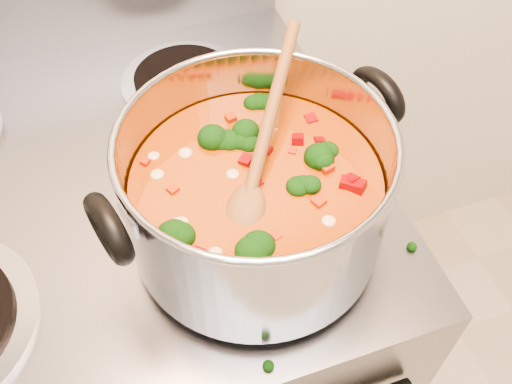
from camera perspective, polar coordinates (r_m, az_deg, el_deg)
electric_range at (r=1.14m, az=-11.82°, el=-13.93°), size 0.75×0.68×1.08m
stockpot at (r=0.61m, az=-0.03°, el=-0.16°), size 0.35×0.28×0.17m
wooden_spoon at (r=0.58m, az=0.25°, el=3.23°), size 0.16×0.22×0.10m
cooktop_crumbs at (r=0.62m, az=-1.76°, el=-13.86°), size 0.27×0.16×0.01m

